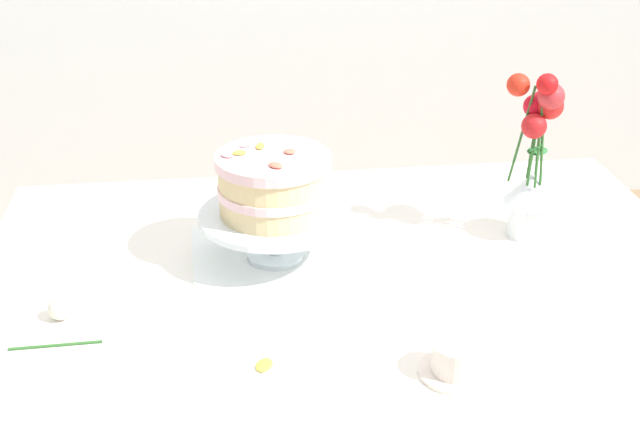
% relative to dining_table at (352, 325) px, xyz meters
% --- Properties ---
extents(dining_table, '(1.40, 1.00, 0.74)m').
position_rel_dining_table_xyz_m(dining_table, '(0.00, 0.00, 0.00)').
color(dining_table, white).
rests_on(dining_table, ground).
extents(linen_napkin, '(0.33, 0.33, 0.00)m').
position_rel_dining_table_xyz_m(linen_napkin, '(-0.13, 0.11, 0.09)').
color(linen_napkin, white).
rests_on(linen_napkin, dining_table).
extents(cake_stand, '(0.29, 0.29, 0.10)m').
position_rel_dining_table_xyz_m(cake_stand, '(-0.13, 0.11, 0.18)').
color(cake_stand, silver).
rests_on(cake_stand, linen_napkin).
extents(layer_cake, '(0.22, 0.22, 0.12)m').
position_rel_dining_table_xyz_m(layer_cake, '(-0.13, 0.11, 0.25)').
color(layer_cake, beige).
rests_on(layer_cake, cake_stand).
extents(flower_vase, '(0.12, 0.11, 0.35)m').
position_rel_dining_table_xyz_m(flower_vase, '(0.39, 0.15, 0.25)').
color(flower_vase, silver).
rests_on(flower_vase, dining_table).
extents(teacup, '(0.12, 0.12, 0.06)m').
position_rel_dining_table_xyz_m(teacup, '(0.12, -0.30, 0.12)').
color(teacup, silver).
rests_on(teacup, dining_table).
extents(fallen_rose, '(0.15, 0.11, 0.04)m').
position_rel_dining_table_xyz_m(fallen_rose, '(-0.52, -0.06, 0.11)').
color(fallen_rose, '#2D6028').
rests_on(fallen_rose, dining_table).
extents(loose_petal_0, '(0.04, 0.04, 0.01)m').
position_rel_dining_table_xyz_m(loose_petal_0, '(-0.18, -0.24, 0.10)').
color(loose_petal_0, yellow).
rests_on(loose_petal_0, dining_table).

